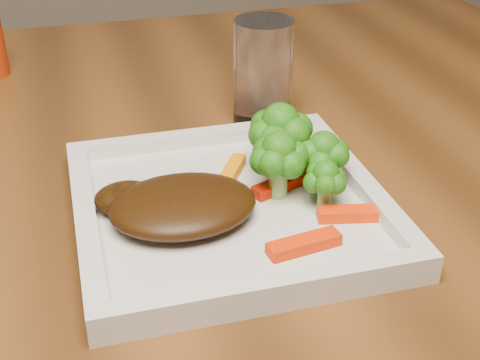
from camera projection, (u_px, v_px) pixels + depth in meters
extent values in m
cube|color=silver|center=(229.00, 211.00, 0.60)|extent=(0.27, 0.27, 0.01)
ellipsoid|color=#381E08|center=(183.00, 205.00, 0.57)|extent=(0.13, 0.10, 0.03)
cube|color=red|center=(304.00, 244.00, 0.54)|extent=(0.06, 0.03, 0.01)
cube|color=#FF3104|center=(351.00, 214.00, 0.58)|extent=(0.06, 0.03, 0.01)
cube|color=red|center=(319.00, 162.00, 0.66)|extent=(0.06, 0.03, 0.01)
cube|color=orange|center=(233.00, 170.00, 0.64)|extent=(0.04, 0.05, 0.01)
cube|color=red|center=(279.00, 185.00, 0.62)|extent=(0.06, 0.03, 0.01)
cylinder|color=silver|center=(263.00, 73.00, 0.75)|extent=(0.09, 0.09, 0.12)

